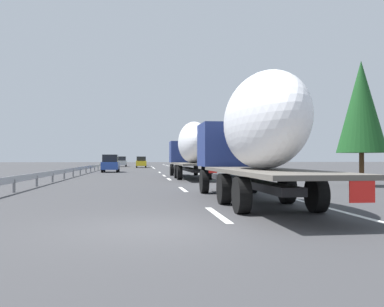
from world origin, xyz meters
TOP-DOWN VIEW (x-y plane):
  - ground_plane at (40.00, 0.00)m, footprint 260.00×260.00m
  - lane_stripe_0 at (2.00, -1.80)m, footprint 3.20×0.20m
  - lane_stripe_1 at (11.26, -1.80)m, footprint 3.20×0.20m
  - lane_stripe_2 at (21.44, -1.80)m, footprint 3.20×0.20m
  - lane_stripe_3 at (27.86, -1.80)m, footprint 3.20×0.20m
  - lane_stripe_4 at (36.88, -1.80)m, footprint 3.20×0.20m
  - lane_stripe_5 at (54.20, -1.80)m, footprint 3.20×0.20m
  - lane_stripe_6 at (61.74, -1.80)m, footprint 3.20×0.20m
  - lane_stripe_7 at (58.62, -1.80)m, footprint 3.20×0.20m
  - lane_stripe_8 at (70.07, -1.80)m, footprint 3.20×0.20m
  - edge_line_right at (45.00, -5.50)m, footprint 110.00×0.20m
  - truck_lead at (22.61, -3.60)m, footprint 13.88×2.55m
  - truck_trailing at (4.80, -3.60)m, footprint 12.29×2.55m
  - car_blue_sedan at (37.97, 3.69)m, footprint 4.25×1.86m
  - car_white_van at (88.12, -0.08)m, footprint 4.33×1.80m
  - car_yellow_coupe at (60.86, 0.22)m, footprint 4.39×1.75m
  - car_silver_hatch at (69.83, 3.88)m, footprint 4.25×1.78m
  - road_sign at (43.65, -6.70)m, footprint 0.10×0.90m
  - tree_0 at (47.54, -10.93)m, footprint 3.78×3.78m
  - tree_1 at (37.48, -11.47)m, footprint 3.17×3.17m
  - tree_2 at (49.33, -12.89)m, footprint 2.63×2.63m
  - tree_3 at (12.50, -12.02)m, footprint 2.73×2.73m
  - tree_4 at (83.38, -11.55)m, footprint 3.49×3.49m
  - tree_5 at (30.89, -12.33)m, footprint 2.71×2.71m
  - guardrail_median at (43.00, 6.00)m, footprint 94.00×0.10m

SIDE VIEW (x-z plane):
  - ground_plane at x=40.00m, z-range 0.00..0.00m
  - lane_stripe_0 at x=2.00m, z-range 0.00..0.01m
  - lane_stripe_1 at x=11.26m, z-range 0.00..0.01m
  - lane_stripe_2 at x=21.44m, z-range 0.00..0.01m
  - lane_stripe_3 at x=27.86m, z-range 0.00..0.01m
  - lane_stripe_4 at x=36.88m, z-range 0.00..0.01m
  - lane_stripe_5 at x=54.20m, z-range 0.00..0.01m
  - lane_stripe_6 at x=61.74m, z-range 0.00..0.01m
  - lane_stripe_7 at x=58.62m, z-range 0.00..0.01m
  - lane_stripe_8 at x=70.07m, z-range 0.00..0.01m
  - edge_line_right at x=45.00m, z-range 0.00..0.01m
  - guardrail_median at x=43.00m, z-range 0.20..0.96m
  - car_white_van at x=88.12m, z-range 0.01..1.82m
  - car_yellow_coupe at x=60.86m, z-range 0.00..1.89m
  - car_silver_hatch at x=69.83m, z-range 0.00..1.93m
  - car_blue_sedan at x=37.97m, z-range -0.01..1.98m
  - road_sign at x=43.65m, z-range 0.57..3.47m
  - truck_trailing at x=4.80m, z-range 0.28..4.58m
  - truck_lead at x=22.61m, z-range 0.29..4.57m
  - tree_1 at x=37.48m, z-range 0.67..5.67m
  - tree_2 at x=49.33m, z-range 0.79..6.29m
  - tree_5 at x=30.89m, z-range 0.74..6.51m
  - tree_0 at x=47.54m, z-range 0.66..7.56m
  - tree_4 at x=83.38m, z-range 0.75..7.74m
  - tree_3 at x=12.50m, z-range 0.92..8.00m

